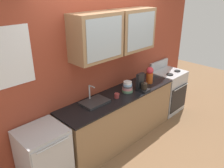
% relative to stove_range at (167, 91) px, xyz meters
% --- Properties ---
extents(ground_plane, '(10.00, 10.00, 0.00)m').
position_rel_stove_range_xyz_m(ground_plane, '(-1.49, 0.00, -0.45)').
color(ground_plane, brown).
extents(back_wall_unit, '(4.72, 0.47, 2.90)m').
position_rel_stove_range_xyz_m(back_wall_unit, '(-1.50, 0.29, 1.09)').
color(back_wall_unit, '#993D28').
rests_on(back_wall_unit, ground_plane).
extents(counter, '(2.27, 0.59, 0.88)m').
position_rel_stove_range_xyz_m(counter, '(-1.49, 0.00, -0.01)').
color(counter, '#93704C').
rests_on(counter, ground_plane).
extents(stove_range, '(0.64, 0.60, 1.06)m').
position_rel_stove_range_xyz_m(stove_range, '(0.00, 0.00, 0.00)').
color(stove_range, silver).
rests_on(stove_range, ground_plane).
extents(sink_faucet, '(0.42, 0.29, 0.27)m').
position_rel_stove_range_xyz_m(sink_faucet, '(-1.99, 0.07, 0.46)').
color(sink_faucet, '#2D2D30').
rests_on(sink_faucet, counter).
extents(bowl_stack, '(0.18, 0.18, 0.18)m').
position_rel_stove_range_xyz_m(bowl_stack, '(-1.33, -0.02, 0.52)').
color(bowl_stack, '#669972').
rests_on(bowl_stack, counter).
extents(vase, '(0.13, 0.13, 0.31)m').
position_rel_stove_range_xyz_m(vase, '(-0.77, -0.06, 0.59)').
color(vase, '#BF4C19').
rests_on(vase, counter).
extents(cup_near_sink, '(0.11, 0.08, 0.08)m').
position_rel_stove_range_xyz_m(cup_near_sink, '(-1.63, -0.05, 0.47)').
color(cup_near_sink, '#993838').
rests_on(cup_near_sink, counter).
extents(dishwasher, '(0.58, 0.58, 0.88)m').
position_rel_stove_range_xyz_m(dishwasher, '(-2.95, -0.00, -0.01)').
color(dishwasher, silver).
rests_on(dishwasher, ground_plane).
extents(coffee_maker, '(0.17, 0.20, 0.29)m').
position_rel_stove_range_xyz_m(coffee_maker, '(-1.11, -0.15, 0.54)').
color(coffee_maker, black).
rests_on(coffee_maker, counter).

